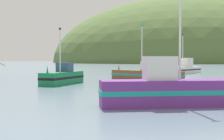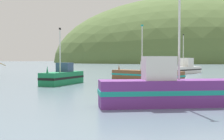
{
  "view_description": "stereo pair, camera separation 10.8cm",
  "coord_description": "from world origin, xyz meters",
  "px_view_note": "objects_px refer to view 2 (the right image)",
  "views": [
    {
      "loc": [
        -6.13,
        -3.25,
        2.61
      ],
      "look_at": [
        1.42,
        29.56,
        1.4
      ],
      "focal_mm": 51.95,
      "sensor_mm": 36.0,
      "label": 1
    },
    {
      "loc": [
        -6.03,
        -3.28,
        2.61
      ],
      "look_at": [
        1.42,
        29.56,
        1.4
      ],
      "focal_mm": 51.95,
      "sensor_mm": 36.0,
      "label": 2
    }
  ],
  "objects_px": {
    "fishing_boat_brown": "(146,74)",
    "fishing_boat_purple": "(172,90)",
    "fishing_boat_white": "(183,69)",
    "fishing_boat_green": "(63,77)"
  },
  "relations": [
    {
      "from": "fishing_boat_purple",
      "to": "fishing_boat_green",
      "type": "xyz_separation_m",
      "value": [
        -4.75,
        16.26,
        -0.13
      ]
    },
    {
      "from": "fishing_boat_brown",
      "to": "fishing_boat_purple",
      "type": "relative_size",
      "value": 1.09
    },
    {
      "from": "fishing_boat_white",
      "to": "fishing_boat_purple",
      "type": "distance_m",
      "value": 38.21
    },
    {
      "from": "fishing_boat_brown",
      "to": "fishing_boat_white",
      "type": "relative_size",
      "value": 0.89
    },
    {
      "from": "fishing_boat_white",
      "to": "fishing_boat_purple",
      "type": "xyz_separation_m",
      "value": [
        -16.78,
        -34.33,
        0.07
      ]
    },
    {
      "from": "fishing_boat_brown",
      "to": "fishing_boat_purple",
      "type": "height_order",
      "value": "fishing_boat_purple"
    },
    {
      "from": "fishing_boat_white",
      "to": "fishing_boat_brown",
      "type": "bearing_deg",
      "value": 13.08
    },
    {
      "from": "fishing_boat_white",
      "to": "fishing_boat_purple",
      "type": "bearing_deg",
      "value": 25.89
    },
    {
      "from": "fishing_boat_brown",
      "to": "fishing_boat_white",
      "type": "bearing_deg",
      "value": -72.64
    },
    {
      "from": "fishing_boat_purple",
      "to": "fishing_boat_white",
      "type": "bearing_deg",
      "value": 69.76
    }
  ]
}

